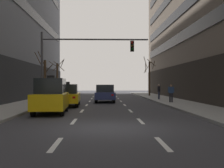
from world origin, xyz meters
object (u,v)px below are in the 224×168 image
pedestrian_0 (159,91)px  taxi_driving_2 (67,95)px  street_tree_3 (57,78)px  street_tree_2 (45,78)px  taxi_driving_1 (51,96)px  street_tree_1 (149,77)px  car_driving_0 (105,94)px  traffic_signal_0 (76,55)px  pedestrian_1 (171,92)px

pedestrian_0 → taxi_driving_2: bearing=-139.4°
pedestrian_0 → street_tree_3: bearing=149.3°
street_tree_2 → street_tree_3: bearing=89.7°
taxi_driving_1 → pedestrian_0: taxi_driving_1 is taller
taxi_driving_2 → street_tree_3: bearing=101.9°
street_tree_3 → pedestrian_0: size_ratio=3.08×
taxi_driving_1 → street_tree_1: bearing=67.0°
taxi_driving_2 → car_driving_0: bearing=58.3°
taxi_driving_1 → taxi_driving_2: 5.40m
street_tree_2 → car_driving_0: bearing=-16.0°
traffic_signal_0 → pedestrian_0: traffic_signal_0 is taller
taxi_driving_2 → pedestrian_1: taxi_driving_2 is taller
taxi_driving_1 → street_tree_3: (-2.71, 19.37, 1.43)m
taxi_driving_2 → traffic_signal_0: bearing=45.7°
traffic_signal_0 → pedestrian_0: size_ratio=5.57×
traffic_signal_0 → street_tree_3: bearing=105.1°
car_driving_0 → street_tree_3: size_ratio=0.93×
taxi_driving_2 → street_tree_3: (-2.93, 13.98, 1.61)m
traffic_signal_0 → street_tree_3: (-3.59, 13.31, -1.56)m
traffic_signal_0 → taxi_driving_2: bearing=-134.3°
traffic_signal_0 → street_tree_2: size_ratio=1.77×
pedestrian_1 → street_tree_3: bearing=135.1°
street_tree_1 → street_tree_3: 11.98m
taxi_driving_1 → pedestrian_1: (8.79, 7.91, -0.01)m
taxi_driving_1 → street_tree_3: size_ratio=0.92×
street_tree_2 → pedestrian_0: bearing=4.1°
pedestrian_0 → street_tree_2: bearing=-175.9°
traffic_signal_0 → pedestrian_1: size_ratio=5.58×
taxi_driving_2 → traffic_signal_0: (0.66, 0.67, 3.17)m
street_tree_1 → street_tree_2: bearing=-140.8°
taxi_driving_1 → street_tree_3: street_tree_3 is taller
car_driving_0 → pedestrian_1: (5.65, -2.20, 0.20)m
pedestrian_0 → car_driving_0: bearing=-155.6°
taxi_driving_1 → taxi_driving_2: (0.23, 5.39, -0.18)m
taxi_driving_1 → pedestrian_0: bearing=55.5°
pedestrian_0 → pedestrian_1: (0.14, -4.71, -0.00)m
taxi_driving_2 → street_tree_3: 14.38m
taxi_driving_1 → traffic_signal_0: size_ratio=0.51×
street_tree_1 → street_tree_2: (-11.84, -9.64, -0.39)m
street_tree_3 → taxi_driving_1: bearing=-82.0°
street_tree_1 → street_tree_2: street_tree_1 is taller
taxi_driving_2 → traffic_signal_0: size_ratio=0.54×
taxi_driving_1 → taxi_driving_2: bearing=87.6°
car_driving_0 → taxi_driving_1: bearing=-107.3°
taxi_driving_1 → street_tree_1: size_ratio=0.82×
taxi_driving_2 → pedestrian_1: (8.57, 2.52, 0.17)m
taxi_driving_1 → street_tree_2: size_ratio=0.90×
car_driving_0 → street_tree_2: (-5.90, 1.69, 1.46)m
car_driving_0 → traffic_signal_0: 5.64m
street_tree_1 → pedestrian_1: 13.64m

